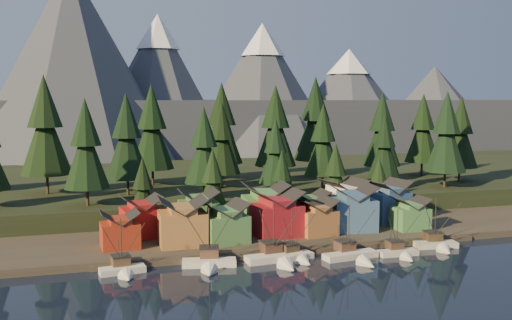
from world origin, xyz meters
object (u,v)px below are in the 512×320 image
object	(u,v)px
boat_4	(354,249)
house_front_0	(120,229)
boat_2	(278,251)
boat_0	(123,262)
house_front_1	(182,220)
boat_6	(438,238)
boat_3	(296,249)
boat_5	(400,246)
house_back_1	(198,210)
boat_1	(209,255)
house_back_0	(141,216)

from	to	relation	value
boat_4	house_front_0	world-z (taller)	boat_4
boat_2	house_front_0	distance (m)	31.55
boat_0	boat_4	size ratio (longest dim) A/B	0.88
house_front_0	house_front_1	bearing A→B (deg)	-9.95
boat_6	house_front_1	bearing A→B (deg)	174.79
boat_3	house_front_0	world-z (taller)	boat_3
boat_0	boat_4	distance (m)	43.05
boat_6	house_front_1	world-z (taller)	house_front_1
boat_0	boat_2	size ratio (longest dim) A/B	0.84
boat_6	boat_3	bearing A→B (deg)	-171.99
boat_4	boat_6	distance (m)	20.49
boat_6	boat_5	bearing A→B (deg)	-155.75
boat_4	house_front_1	bearing A→B (deg)	146.50
boat_4	house_front_0	size ratio (longest dim) A/B	1.59
boat_4	house_back_1	xyz separation A→B (m)	(-25.25, 25.61, 4.29)
boat_1	house_back_1	world-z (taller)	boat_1
boat_5	house_front_0	bearing A→B (deg)	164.05
boat_0	house_front_1	distance (m)	17.65
boat_3	house_front_1	size ratio (longest dim) A/B	1.12
boat_2	house_front_1	size ratio (longest dim) A/B	1.36
boat_2	boat_4	xyz separation A→B (m)	(14.56, -2.39, -0.23)
boat_0	house_back_0	distance (m)	21.63
boat_5	boat_6	size ratio (longest dim) A/B	0.88
boat_1	boat_5	world-z (taller)	boat_1
boat_6	house_front_0	world-z (taller)	boat_6
boat_4	boat_6	bearing A→B (deg)	0.29
boat_6	boat_1	bearing A→B (deg)	-171.73
boat_2	boat_6	xyz separation A→B (m)	(34.88, 0.24, 0.00)
boat_5	house_back_1	bearing A→B (deg)	145.13
boat_5	boat_2	bearing A→B (deg)	175.30
boat_3	boat_0	bearing A→B (deg)	166.31
boat_4	boat_0	bearing A→B (deg)	168.44
boat_2	boat_6	distance (m)	34.88
boat_2	boat_1	bearing A→B (deg)	172.03
boat_5	house_back_0	bearing A→B (deg)	154.56
boat_3	house_back_1	distance (m)	27.21
boat_6	house_front_1	distance (m)	52.53
boat_0	boat_1	distance (m)	15.30
house_front_1	house_back_0	world-z (taller)	house_front_1
house_front_0	boat_1	bearing A→B (deg)	-46.11
boat_5	boat_3	bearing A→B (deg)	172.56
house_front_0	house_front_1	xyz separation A→B (m)	(12.19, -1.15, 1.21)
boat_4	house_back_0	size ratio (longest dim) A/B	1.36
boat_1	boat_6	bearing A→B (deg)	11.09
boat_0	boat_1	bearing A→B (deg)	-9.12
boat_6	house_front_0	distance (m)	64.56
boat_2	house_back_1	world-z (taller)	boat_2
boat_2	house_front_1	distance (m)	20.87
boat_1	boat_6	size ratio (longest dim) A/B	1.05
boat_2	house_back_0	xyz separation A→B (m)	(-23.25, 21.62, 3.81)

